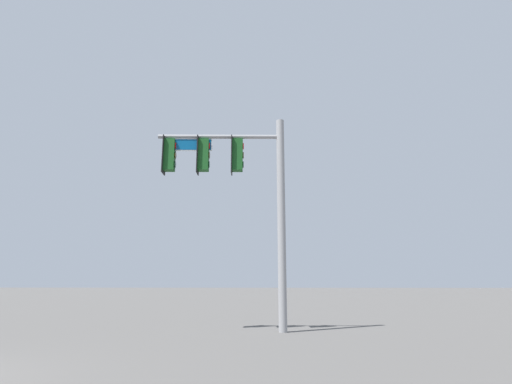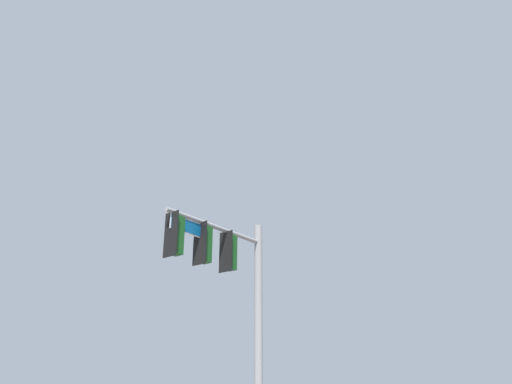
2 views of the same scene
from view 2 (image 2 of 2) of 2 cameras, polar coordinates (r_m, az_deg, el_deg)
The scene contains 1 object.
signal_pole_near at distance 15.68m, azimuth -2.91°, elevation -10.43°, with size 4.32×0.75×7.00m.
Camera 2 is at (5.76, 3.53, 1.53)m, focal length 35.00 mm.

